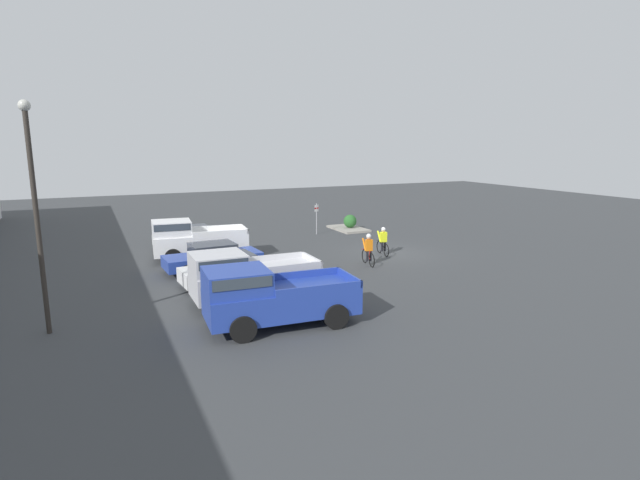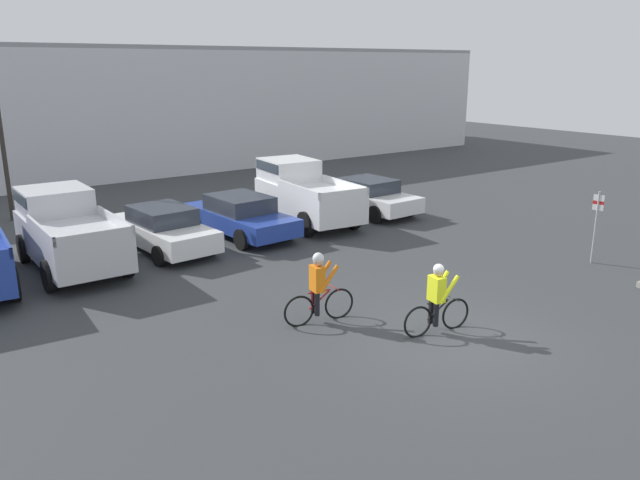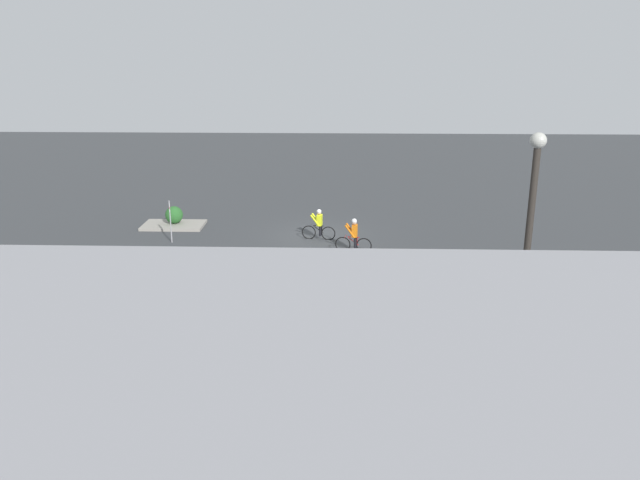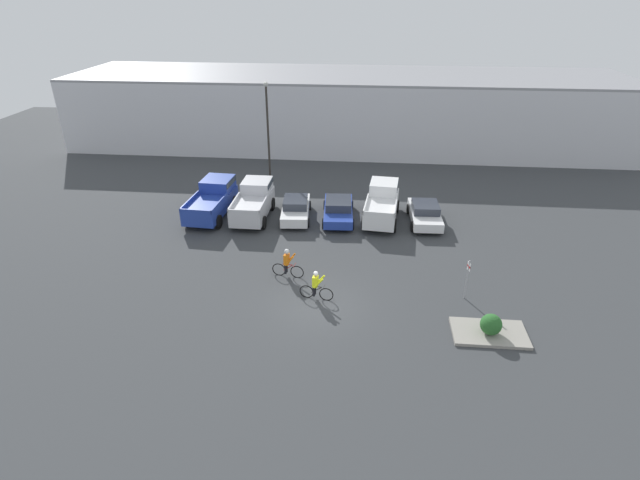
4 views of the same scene
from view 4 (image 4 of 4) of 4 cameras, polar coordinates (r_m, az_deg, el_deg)
The scene contains 14 objects.
ground_plane at distance 24.33m, azimuth -0.29°, elevation -7.43°, with size 80.00×80.00×0.00m, color #383A3D.
warehouse_building at distance 48.95m, azimuth 3.05°, elevation 14.71°, with size 50.57×11.68×6.50m.
pickup_truck_0 at distance 34.05m, azimuth -12.13°, elevation 4.67°, with size 2.56×5.30×2.13m.
pickup_truck_1 at distance 33.31m, azimuth -7.57°, elevation 4.51°, with size 2.26×4.93×2.11m.
sedan_0 at distance 32.88m, azimuth -2.79°, elevation 3.64°, with size 2.15×4.47×1.39m.
sedan_1 at distance 32.74m, azimuth 2.11°, elevation 3.55°, with size 2.21×4.76×1.37m.
pickup_truck_2 at distance 32.90m, azimuth 7.11°, elevation 4.30°, with size 2.53×5.07×2.17m.
sedan_2 at distance 32.88m, azimuth 11.90°, elevation 3.05°, with size 2.10×4.35×1.35m.
cyclist_0 at distance 24.35m, azimuth -0.46°, elevation -5.20°, with size 1.71×0.52×1.59m.
cyclist_1 at distance 26.19m, azimuth -3.76°, elevation -2.61°, with size 1.73×0.52×1.66m.
fire_lane_sign at distance 25.17m, azimuth 16.50°, elevation -3.92°, with size 0.10×0.30×2.12m.
lamppost at distance 38.74m, azimuth -5.99°, elevation 12.93°, with size 0.36×0.36×7.52m.
curb_island at distance 23.67m, azimuth 18.77°, elevation -10.02°, with size 3.26×1.95×0.15m, color gray.
shrub at distance 23.26m, azimuth 18.96°, elevation -9.12°, with size 0.94×0.94×0.94m.
Camera 4 is at (2.02, -19.91, 13.84)m, focal length 28.00 mm.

